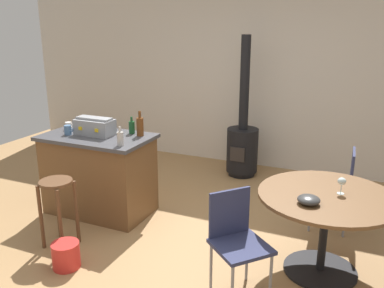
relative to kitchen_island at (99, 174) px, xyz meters
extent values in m
plane|color=#A37A4C|center=(1.16, -0.35, -0.46)|extent=(8.80, 8.80, 0.00)
cube|color=beige|center=(1.16, 2.34, 0.89)|extent=(8.00, 0.10, 2.70)
cube|color=brown|center=(0.00, 0.00, -0.02)|extent=(1.15, 0.66, 0.87)
cube|color=#424247|center=(0.00, 0.00, 0.43)|extent=(1.21, 0.72, 0.04)
cylinder|color=brown|center=(0.21, -0.68, -0.13)|extent=(0.04, 0.04, 0.65)
cylinder|color=brown|center=(-0.02, -0.68, -0.13)|extent=(0.04, 0.04, 0.65)
cylinder|color=brown|center=(-0.02, -0.91, -0.13)|extent=(0.04, 0.04, 0.65)
cylinder|color=brown|center=(0.21, -0.91, -0.13)|extent=(0.04, 0.04, 0.65)
cylinder|color=brown|center=(0.10, -0.79, 0.21)|extent=(0.31, 0.31, 0.03)
cylinder|color=black|center=(2.49, -0.22, -0.45)|extent=(0.63, 0.63, 0.02)
cylinder|color=black|center=(2.49, -0.22, -0.10)|extent=(0.07, 0.07, 0.71)
cylinder|color=brown|center=(2.49, -0.22, 0.26)|extent=(1.15, 1.15, 0.03)
cube|color=navy|center=(1.95, -0.84, -0.01)|extent=(0.56, 0.56, 0.03)
cube|color=navy|center=(1.80, -0.72, 0.19)|extent=(0.25, 0.29, 0.40)
cylinder|color=gray|center=(1.93, -0.60, -0.24)|extent=(0.02, 0.02, 0.43)
cylinder|color=gray|center=(1.71, -0.86, -0.24)|extent=(0.02, 0.02, 0.43)
cylinder|color=gray|center=(2.19, -0.83, -0.24)|extent=(0.02, 0.02, 0.43)
cube|color=navy|center=(2.44, 0.66, 0.01)|extent=(0.42, 0.42, 0.03)
cube|color=navy|center=(2.63, 0.68, 0.21)|extent=(0.04, 0.36, 0.40)
cylinder|color=gray|center=(2.62, 0.50, -0.23)|extent=(0.02, 0.02, 0.46)
cylinder|color=gray|center=(2.60, 0.84, -0.23)|extent=(0.02, 0.02, 0.46)
cylinder|color=gray|center=(2.26, 0.83, -0.23)|extent=(0.02, 0.02, 0.46)
cylinder|color=gray|center=(2.28, 0.49, -0.23)|extent=(0.02, 0.02, 0.46)
cylinder|color=black|center=(1.13, 1.80, -0.43)|extent=(0.37, 0.37, 0.06)
cylinder|color=black|center=(1.13, 1.80, -0.09)|extent=(0.44, 0.44, 0.62)
cube|color=#2D2826|center=(1.13, 1.58, -0.09)|extent=(0.20, 0.02, 0.20)
cylinder|color=black|center=(1.13, 1.80, 0.86)|extent=(0.13, 0.13, 1.27)
cube|color=gray|center=(-0.03, 0.02, 0.54)|extent=(0.43, 0.22, 0.17)
cube|color=gray|center=(-0.03, 0.02, 0.64)|extent=(0.41, 0.13, 0.02)
cube|color=yellow|center=(-0.14, -0.09, 0.54)|extent=(0.04, 0.01, 0.04)
cube|color=yellow|center=(0.07, -0.09, 0.54)|extent=(0.04, 0.01, 0.04)
cylinder|color=#B7B2AD|center=(0.46, -0.22, 0.52)|extent=(0.07, 0.07, 0.14)
cylinder|color=#B7B2AD|center=(0.46, -0.22, 0.62)|extent=(0.03, 0.03, 0.05)
cylinder|color=#194C23|center=(0.31, 0.23, 0.52)|extent=(0.07, 0.07, 0.14)
cylinder|color=#194C23|center=(0.31, 0.23, 0.62)|extent=(0.03, 0.03, 0.05)
cylinder|color=#603314|center=(0.45, 0.19, 0.55)|extent=(0.08, 0.08, 0.20)
cylinder|color=#603314|center=(0.45, 0.19, 0.69)|extent=(0.03, 0.03, 0.08)
cylinder|color=white|center=(-0.45, 0.08, 0.50)|extent=(0.07, 0.07, 0.09)
torus|color=white|center=(-0.40, 0.08, 0.50)|extent=(0.05, 0.01, 0.05)
cylinder|color=#4C7099|center=(-0.31, -0.10, 0.50)|extent=(0.08, 0.08, 0.11)
torus|color=#4C7099|center=(-0.26, -0.10, 0.51)|extent=(0.05, 0.01, 0.05)
cylinder|color=silver|center=(2.59, -0.16, 0.28)|extent=(0.06, 0.06, 0.00)
cylinder|color=silver|center=(2.59, -0.16, 0.32)|extent=(0.01, 0.01, 0.08)
ellipsoid|color=silver|center=(2.59, -0.16, 0.39)|extent=(0.07, 0.07, 0.06)
ellipsoid|color=#383838|center=(2.37, -0.47, 0.31)|extent=(0.18, 0.18, 0.07)
cylinder|color=red|center=(0.40, -1.08, -0.34)|extent=(0.25, 0.25, 0.24)
camera|label=1|loc=(2.75, -3.58, 1.67)|focal=38.64mm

